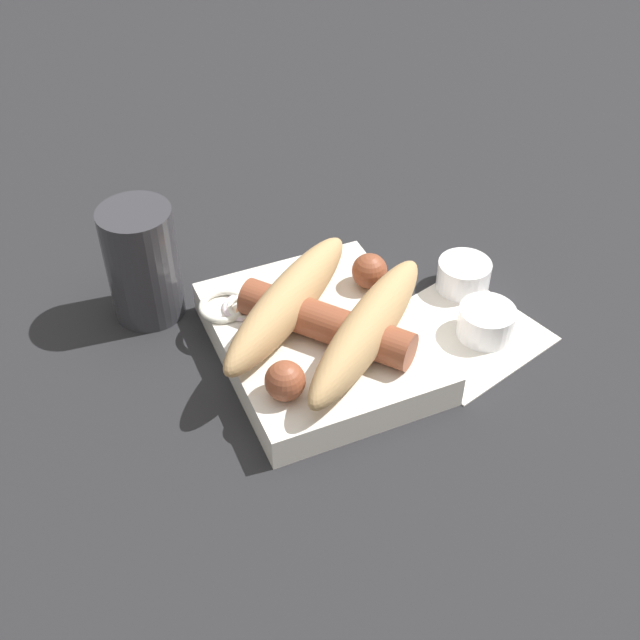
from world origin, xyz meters
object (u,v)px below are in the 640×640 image
Objects in this scene: bread_roll at (327,315)px; drink_glass at (143,263)px; food_tray at (320,341)px; sausage at (330,322)px; condiment_cup_near at (486,324)px; condiment_cup_far at (463,277)px.

drink_glass reaches higher than bread_roll.
bread_roll is (0.01, 0.00, 0.04)m from food_tray.
sausage reaches higher than condiment_cup_near.
condiment_cup_far is (-0.04, 0.16, -0.04)m from bread_roll.
bread_roll is at bearing -76.22° from condiment_cup_far.
condiment_cup_near is (0.03, 0.15, -0.04)m from bread_roll.
food_tray is 0.15m from condiment_cup_near.
sausage is (0.00, 0.00, -0.01)m from bread_roll.
bread_roll is 0.15m from condiment_cup_near.
condiment_cup_near is (0.02, 0.14, -0.03)m from sausage.
condiment_cup_far is at bearing 166.02° from condiment_cup_near.
food_tray and condiment_cup_near have the same top height.
drink_glass is (-0.13, -0.13, 0.01)m from sausage.
bread_roll reaches higher than condiment_cup_near.
condiment_cup_near is at bearing 60.15° from drink_glass.
food_tray is at bearing -169.76° from bread_roll.
drink_glass is at bearing -135.70° from sausage.
sausage is at bearing 44.30° from drink_glass.
drink_glass is (-0.13, -0.13, 0.00)m from bread_roll.
condiment_cup_near is 0.07m from condiment_cup_far.
drink_glass reaches higher than condiment_cup_near.
drink_glass is at bearing -133.94° from food_tray.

